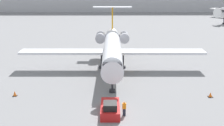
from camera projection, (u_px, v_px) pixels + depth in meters
ground_plane at (113, 116)px, 33.59m from camera, size 600.00×600.00×0.00m
airplane_main at (112, 48)px, 50.25m from camera, size 29.78×26.99×9.20m
pushback_tug at (110, 108)px, 33.98m from camera, size 2.06×4.84×1.63m
worker_near_tug at (124, 108)px, 33.36m from camera, size 0.40×0.24×1.67m
traffic_cone_left at (15, 94)px, 39.19m from camera, size 0.55×0.55×0.67m
traffic_cone_right at (210, 95)px, 38.84m from camera, size 0.62×0.62×0.63m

